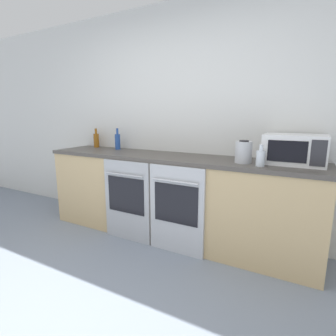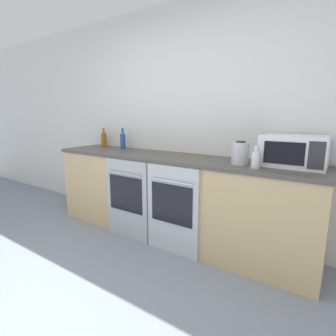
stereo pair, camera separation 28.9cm
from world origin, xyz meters
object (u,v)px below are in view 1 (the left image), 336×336
object	(u,v)px
oven_left	(127,201)
kettle	(243,152)
bottle_amber	(96,140)
bottle_clear	(261,158)
bottle_blue	(118,141)
oven_right	(176,210)
microwave	(294,149)

from	to	relation	value
oven_left	kettle	bearing A→B (deg)	11.94
oven_left	bottle_amber	world-z (taller)	bottle_amber
bottle_amber	bottle_clear	bearing A→B (deg)	-9.10
bottle_blue	bottle_amber	distance (m)	0.40
bottle_amber	oven_left	bearing A→B (deg)	-29.92
bottle_clear	bottle_amber	world-z (taller)	bottle_amber
oven_left	bottle_clear	size ratio (longest dim) A/B	4.77
bottle_blue	bottle_amber	bearing A→B (deg)	174.39
oven_right	microwave	xyz separation A→B (m)	(0.98, 0.40, 0.61)
oven_right	bottle_clear	bearing A→B (deg)	11.51
bottle_blue	kettle	distance (m)	1.65
oven_right	bottle_blue	bearing A→B (deg)	156.70
bottle_amber	oven_right	bearing A→B (deg)	-18.81
oven_left	bottle_amber	size ratio (longest dim) A/B	3.50
microwave	bottle_clear	bearing A→B (deg)	-134.64
oven_right	kettle	distance (m)	0.85
oven_right	bottle_amber	world-z (taller)	bottle_amber
kettle	bottle_clear	bearing A→B (deg)	-30.17
microwave	kettle	xyz separation A→B (m)	(-0.41, -0.15, -0.03)
oven_left	bottle_blue	distance (m)	0.88
kettle	bottle_blue	bearing A→B (deg)	172.47
microwave	bottle_blue	size ratio (longest dim) A/B	1.92
oven_left	bottle_clear	world-z (taller)	bottle_clear
bottle_amber	kettle	world-z (taller)	bottle_amber
bottle_clear	bottle_blue	xyz separation A→B (m)	(-1.81, 0.31, 0.03)
microwave	oven_right	bearing A→B (deg)	-157.90
oven_right	bottle_blue	xyz separation A→B (m)	(-1.08, 0.46, 0.59)
oven_left	bottle_amber	distance (m)	1.16
bottle_blue	kettle	bearing A→B (deg)	-7.53
oven_right	bottle_blue	distance (m)	1.31
oven_right	bottle_blue	size ratio (longest dim) A/B	3.31
oven_left	bottle_clear	distance (m)	1.45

